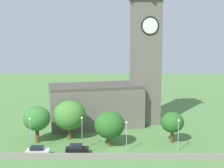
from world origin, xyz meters
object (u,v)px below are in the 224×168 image
object	(u,v)px
church	(114,86)
car_white	(38,151)
streetlamp_west_mid	(82,128)
tree_riverside_west	(110,125)
streetlamp_east_mid	(178,130)
tree_riverside_east	(69,115)
streetlamp_central	(127,131)
tree_churchyard	(172,122)
streetlamp_west_end	(30,129)
tree_by_tower	(37,119)
car_black	(77,149)

from	to	relation	value
church	car_white	distance (m)	28.93
streetlamp_west_mid	tree_riverside_west	world-z (taller)	tree_riverside_west
streetlamp_west_mid	tree_riverside_west	size ratio (longest dim) A/B	0.93
streetlamp_west_mid	streetlamp_east_mid	world-z (taller)	streetlamp_west_mid
streetlamp_west_mid	tree_riverside_east	size ratio (longest dim) A/B	0.79
car_white	streetlamp_central	world-z (taller)	streetlamp_central
streetlamp_east_mid	tree_churchyard	world-z (taller)	tree_churchyard
car_white	streetlamp_west_end	world-z (taller)	streetlamp_west_end
church	streetlamp_west_end	distance (m)	27.11
church	tree_by_tower	world-z (taller)	church
car_black	streetlamp_central	size ratio (longest dim) A/B	0.74
tree_riverside_west	church	bearing A→B (deg)	86.68
streetlamp_central	tree_churchyard	world-z (taller)	tree_churchyard
streetlamp_central	streetlamp_west_end	bearing A→B (deg)	179.24
streetlamp_west_mid	tree_by_tower	distance (m)	11.28
streetlamp_west_mid	tree_by_tower	bearing A→B (deg)	156.66
tree_by_tower	tree_riverside_west	xyz separation A→B (m)	(16.00, -2.14, -0.83)
car_black	streetlamp_central	xyz separation A→B (m)	(10.07, 1.07, 3.37)
streetlamp_west_mid	tree_riverside_west	bearing A→B (deg)	22.22
streetlamp_west_mid	tree_churchyard	xyz separation A→B (m)	(19.41, 4.54, -0.08)
church	streetlamp_central	distance (m)	21.47
tree_churchyard	tree_by_tower	xyz separation A→B (m)	(-29.74, -0.08, 0.85)
church	streetlamp_east_mid	size ratio (longest dim) A/B	5.38
streetlamp_east_mid	streetlamp_west_mid	bearing A→B (deg)	178.02
tree_riverside_east	church	bearing A→B (deg)	50.29
streetlamp_west_end	tree_riverside_west	bearing A→B (deg)	11.24
church	streetlamp_west_end	xyz separation A→B (m)	(-17.19, -20.25, -5.46)
streetlamp_east_mid	tree_riverside_east	world-z (taller)	tree_riverside_east
car_black	tree_churchyard	world-z (taller)	tree_churchyard
car_black	tree_riverside_west	xyz separation A→B (m)	(6.55, 4.55, 3.66)
streetlamp_central	tree_by_tower	size ratio (longest dim) A/B	0.78
car_black	streetlamp_east_mid	size ratio (longest dim) A/B	0.70
church	car_black	distance (m)	24.64
streetlamp_west_mid	streetlamp_east_mid	distance (m)	19.85
car_white	tree_by_tower	bearing A→B (deg)	102.40
streetlamp_west_end	tree_by_tower	world-z (taller)	tree_by_tower
streetlamp_central	streetlamp_east_mid	bearing A→B (deg)	2.58
church	streetlamp_west_mid	distance (m)	21.18
tree_riverside_west	tree_riverside_east	size ratio (longest dim) A/B	0.85
streetlamp_west_mid	streetlamp_east_mid	bearing A→B (deg)	-1.98
tree_by_tower	streetlamp_east_mid	bearing A→B (deg)	-9.67
tree_churchyard	tree_riverside_east	distance (m)	23.07
car_white	streetlamp_east_mid	bearing A→B (deg)	5.58
streetlamp_west_mid	streetlamp_west_end	bearing A→B (deg)	-175.10
streetlamp_west_end	tree_churchyard	xyz separation A→B (m)	(29.94, 5.44, -0.09)
streetlamp_east_mid	tree_by_tower	bearing A→B (deg)	170.33
church	streetlamp_west_end	world-z (taller)	church
streetlamp_west_mid	tree_riverside_west	xyz separation A→B (m)	(5.67, 2.32, -0.06)
car_white	tree_riverside_east	distance (m)	12.61
car_black	tree_riverside_east	distance (m)	10.73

